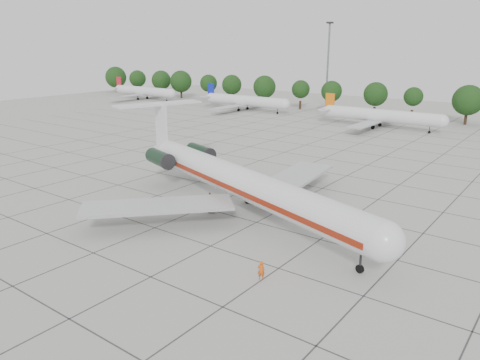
{
  "coord_description": "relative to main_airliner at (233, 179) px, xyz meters",
  "views": [
    {
      "loc": [
        35.99,
        -40.47,
        19.43
      ],
      "look_at": [
        3.48,
        2.93,
        3.5
      ],
      "focal_mm": 35.0,
      "sensor_mm": 36.0,
      "label": 1
    }
  ],
  "objects": [
    {
      "name": "ground",
      "position": [
        -3.16,
        -1.91,
        -3.85
      ],
      "size": [
        260.0,
        260.0,
        0.0
      ],
      "primitive_type": "plane",
      "color": "#AEAEA7",
      "rests_on": "ground"
    },
    {
      "name": "apron_joints",
      "position": [
        -3.16,
        13.09,
        -3.84
      ],
      "size": [
        170.0,
        170.0,
        0.02
      ],
      "primitive_type": "cube",
      "color": "#383838",
      "rests_on": "ground"
    },
    {
      "name": "main_airliner",
      "position": [
        0.0,
        0.0,
        0.0
      ],
      "size": [
        45.44,
        34.68,
        10.9
      ],
      "rotation": [
        0.0,
        0.0,
        -0.32
      ],
      "color": "silver",
      "rests_on": "ground"
    },
    {
      "name": "ground_crew",
      "position": [
        12.69,
        -12.49,
        -3.01
      ],
      "size": [
        0.73,
        0.65,
        1.69
      ],
      "primitive_type": "imported",
      "rotation": [
        0.0,
        0.0,
        3.64
      ],
      "color": "#E4550D",
      "rests_on": "ground"
    },
    {
      "name": "bg_airliner_a",
      "position": [
        -95.55,
        71.8,
        -0.94
      ],
      "size": [
        28.24,
        27.2,
        7.4
      ],
      "color": "silver",
      "rests_on": "ground"
    },
    {
      "name": "bg_airliner_b",
      "position": [
        -49.67,
        70.33,
        -0.94
      ],
      "size": [
        28.24,
        27.2,
        7.4
      ],
      "color": "silver",
      "rests_on": "ground"
    },
    {
      "name": "bg_airliner_c",
      "position": [
        -6.51,
        65.43,
        -0.94
      ],
      "size": [
        28.24,
        27.2,
        7.4
      ],
      "color": "silver",
      "rests_on": "ground"
    },
    {
      "name": "tree_line",
      "position": [
        -14.84,
        83.09,
        2.13
      ],
      "size": [
        249.86,
        8.44,
        10.22
      ],
      "color": "#332114",
      "rests_on": "ground"
    },
    {
      "name": "floodlight_mast",
      "position": [
        -33.16,
        90.09,
        10.43
      ],
      "size": [
        1.6,
        1.6,
        25.45
      ],
      "color": "slate",
      "rests_on": "ground"
    }
  ]
}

